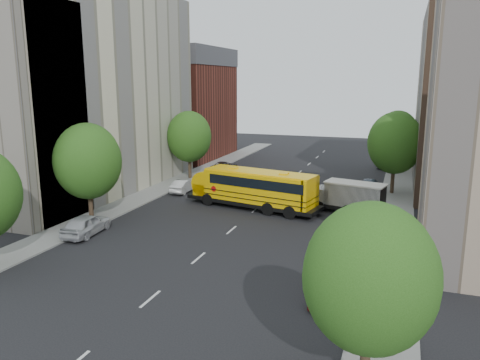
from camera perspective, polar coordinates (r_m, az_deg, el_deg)
The scene contains 21 objects.
ground at distance 37.12m, azimuth 0.03°, elevation -5.22°, with size 120.00×120.00×0.00m, color black.
sidewalk_left at distance 46.25m, azimuth -11.45°, elevation -1.90°, with size 3.00×80.00×0.12m, color slate.
sidewalk_right at distance 39.98m, azimuth 18.32°, elevation -4.49°, with size 3.00×80.00×0.12m, color slate.
lane_markings at distance 46.33m, azimuth 4.13°, elevation -1.73°, with size 0.15×64.00×0.01m, color silver.
building_left_cream at distance 49.41m, azimuth -17.94°, elevation 10.30°, with size 10.00×26.00×20.00m, color beige.
building_left_redbrick at distance 68.41m, azimuth -6.51°, elevation 8.20°, with size 10.00×15.00×13.00m, color maroon.
building_left_near at distance 41.58m, azimuth -26.58°, elevation 7.32°, with size 10.00×7.00×17.00m, color tan.
building_right_far at distance 53.85m, azimuth 26.36°, elevation 8.68°, with size 10.00×22.00×18.00m, color tan.
street_tree_1 at distance 37.70m, azimuth -18.07°, elevation 2.19°, with size 5.12×5.12×7.90m.
street_tree_2 at distance 52.98m, azimuth -6.22°, elevation 5.28°, with size 4.99×4.99×7.71m.
street_tree_3 at distance 16.80m, azimuth 15.58°, elevation -11.46°, with size 4.61×4.61×7.11m.
street_tree_4 at distance 47.82m, azimuth 18.38°, elevation 4.30°, with size 5.25×5.25×8.10m.
street_tree_5 at distance 59.78m, azimuth 18.64°, elevation 5.37°, with size 4.86×4.86×7.51m.
school_bus at distance 40.79m, azimuth 1.42°, elevation -0.82°, with size 12.58×5.25×3.47m.
safari_truck at distance 40.68m, azimuth 13.23°, elevation -1.96°, with size 6.49×3.49×2.64m.
parked_car_0 at distance 35.89m, azimuth -18.24°, elevation -5.17°, with size 1.83×4.54×1.55m, color #B3B5BA.
parked_car_1 at distance 47.29m, azimuth -6.89°, elevation -0.71°, with size 1.36×3.90×1.29m, color silver.
parked_car_2 at distance 57.24m, azimuth -2.00°, elevation 1.62°, with size 2.18×4.73×1.31m, color black.
parked_car_3 at distance 25.16m, azimuth 11.23°, elevation -12.52°, with size 1.86×4.58×1.33m, color maroon.
parked_car_4 at distance 48.02m, azimuth 15.40°, elevation -0.76°, with size 1.72×4.28×1.46m, color #314056.
parked_car_5 at distance 63.33m, azimuth 17.19°, elevation 2.20°, with size 1.61×4.61×1.52m, color gray.
Camera 1 is at (11.74, -33.44, 11.04)m, focal length 35.00 mm.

